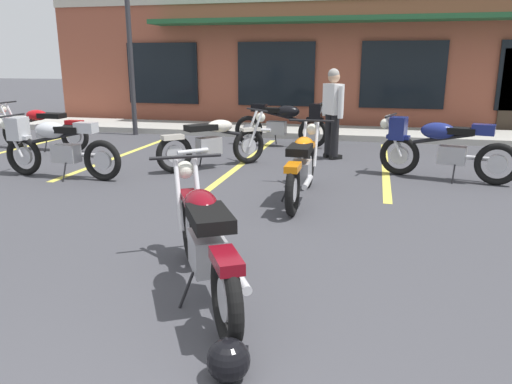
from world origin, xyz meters
name	(u,v)px	position (x,y,z in m)	size (l,w,h in m)	color
ground_plane	(266,240)	(0.00, 3.67, 0.00)	(80.00, 80.00, 0.00)	#3D3D42
sidewalk_kerb	(332,132)	(0.00, 11.35, 0.07)	(22.00, 1.80, 0.14)	#A8A59E
brick_storefront_building	(344,61)	(0.00, 15.07, 1.81)	(16.64, 6.05, 3.61)	brown
painted_stall_lines	(314,163)	(0.00, 7.75, 0.00)	(12.75, 4.80, 0.01)	#DBCC4C
motorcycle_foreground_classic	(205,240)	(-0.21, 2.36, 0.46)	(1.30, 1.89, 0.98)	black
motorcycle_red_sportbike	(302,166)	(0.13, 5.31, 0.46)	(0.66, 2.11, 0.98)	black
motorcycle_black_cruiser	(55,145)	(-3.87, 5.68, 0.53)	(2.11, 0.66, 0.98)	black
motorcycle_silver_naked	(43,128)	(-5.66, 7.84, 0.46)	(2.11, 0.66, 0.98)	black
motorcycle_blue_standard	(440,146)	(2.04, 6.99, 0.53)	(2.07, 0.88, 0.98)	black
motorcycle_green_cafe_racer	(214,142)	(-1.64, 6.96, 0.46)	(1.64, 1.67, 0.98)	black
motorcycle_orange_scrambler	(285,122)	(-0.83, 9.41, 0.53)	(2.11, 0.66, 0.98)	black
person_in_shorts_foreground	(333,108)	(0.26, 8.28, 0.95)	(0.45, 0.53, 1.68)	black
helmet_on_pavement	(229,360)	(0.28, 1.35, 0.13)	(0.26, 0.26, 0.26)	black
parking_lot_lamp_post	(125,2)	(-4.82, 10.14, 3.12)	(0.24, 0.76, 4.80)	#2D2D33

